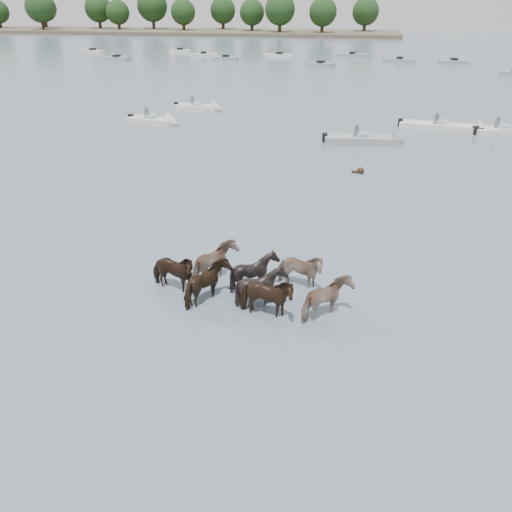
# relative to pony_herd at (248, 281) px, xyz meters

# --- Properties ---
(ground) EXTENTS (400.00, 400.00, 0.00)m
(ground) POSITION_rel_pony_herd_xyz_m (1.40, 0.21, -0.63)
(ground) COLOR #4E5F70
(ground) RESTS_ON ground
(shoreline) EXTENTS (160.00, 30.00, 1.00)m
(shoreline) POSITION_rel_pony_herd_xyz_m (-68.60, 150.21, -0.13)
(shoreline) COLOR #4C4233
(shoreline) RESTS_ON ground
(pony_herd) EXTENTS (7.23, 3.31, 1.60)m
(pony_herd) POSITION_rel_pony_herd_xyz_m (0.00, 0.00, 0.00)
(pony_herd) COLOR black
(pony_herd) RESTS_ON ground
(swimming_pony) EXTENTS (0.72, 0.44, 0.44)m
(swimming_pony) POSITION_rel_pony_herd_xyz_m (3.37, 15.03, -0.53)
(swimming_pony) COLOR black
(swimming_pony) RESTS_ON ground
(motorboat_a) EXTENTS (4.67, 2.22, 1.92)m
(motorboat_a) POSITION_rel_pony_herd_xyz_m (-13.08, 25.04, -0.40)
(motorboat_a) COLOR silver
(motorboat_a) RESTS_ON ground
(motorboat_b) EXTENTS (5.92, 2.32, 1.92)m
(motorboat_b) POSITION_rel_pony_herd_xyz_m (4.09, 22.37, -0.41)
(motorboat_b) COLOR gray
(motorboat_b) RESTS_ON ground
(motorboat_c) EXTENTS (6.89, 2.66, 1.92)m
(motorboat_c) POSITION_rel_pony_herd_xyz_m (10.12, 27.50, -0.41)
(motorboat_c) COLOR silver
(motorboat_c) RESTS_ON ground
(motorboat_d) EXTENTS (4.83, 2.87, 1.92)m
(motorboat_d) POSITION_rel_pony_herd_xyz_m (14.32, 27.33, -0.40)
(motorboat_d) COLOR silver
(motorboat_d) RESTS_ON ground
(motorboat_f) EXTENTS (4.63, 1.70, 1.92)m
(motorboat_f) POSITION_rel_pony_herd_xyz_m (-11.21, 31.40, -0.40)
(motorboat_f) COLOR silver
(motorboat_f) RESTS_ON ground
(distant_flotilla) EXTENTS (107.88, 25.64, 0.93)m
(distant_flotilla) POSITION_rel_pony_herd_xyz_m (3.22, 77.28, -0.37)
(distant_flotilla) COLOR silver
(distant_flotilla) RESTS_ON ground
(treeline) EXTENTS (147.81, 22.51, 12.41)m
(treeline) POSITION_rel_pony_herd_xyz_m (-73.34, 150.59, 6.10)
(treeline) COLOR #382619
(treeline) RESTS_ON ground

